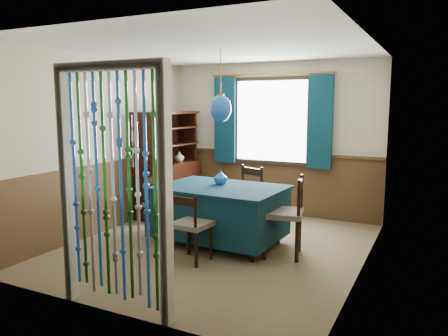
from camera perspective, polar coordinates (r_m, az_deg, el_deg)
The scene contains 22 objects.
floor at distance 5.73m, azimuth -0.94°, elevation -10.23°, with size 4.00×4.00×0.00m, color brown.
ceiling at distance 5.47m, azimuth -1.01°, elevation 15.43°, with size 4.00×4.00×0.00m, color silver.
wall_back at distance 7.29m, azimuth 6.31°, elevation 3.77°, with size 3.60×3.60×0.00m, color #C0B69D.
wall_front at distance 3.81m, azimuth -14.95°, elevation -0.63°, with size 3.60×3.60×0.00m, color #C0B69D.
wall_left at distance 6.49m, azimuth -15.25°, elevation 2.97°, with size 4.00×4.00×0.00m, color #C0B69D.
wall_right at distance 4.90m, azimuth 18.04°, elevation 1.19°, with size 4.00×4.00×0.00m, color #C0B69D.
wainscot_back at distance 7.37m, azimuth 6.17°, elevation -2.06°, with size 3.60×3.60×0.00m, color #4A331C.
wainscot_front at distance 4.01m, azimuth -14.40°, elevation -11.25°, with size 3.60×3.60×0.00m, color #4A331C.
wainscot_left at distance 6.59m, azimuth -14.90°, elevation -3.55°, with size 4.00×4.00×0.00m, color #4A331C.
wainscot_right at distance 5.05m, azimuth 17.49°, elevation -7.27°, with size 4.00×4.00×0.00m, color #4A331C.
window at distance 7.22m, azimuth 6.21°, elevation 6.12°, with size 1.32×0.12×1.42m, color black.
doorway at distance 3.89m, azimuth -14.26°, elevation -3.42°, with size 1.16×0.12×2.18m, color silver, non-canonical shape.
dining_table at distance 5.72m, azimuth -0.41°, elevation -5.62°, with size 1.65×1.19×0.77m.
chair_near at distance 5.10m, azimuth -4.40°, elevation -7.45°, with size 0.43×0.42×0.82m.
chair_far at distance 6.36m, azimuth 2.66°, elevation -3.75°, with size 0.59×0.57×0.93m.
chair_left at distance 6.23m, azimuth -8.52°, elevation -4.59°, with size 0.46×0.48×0.82m.
chair_right at distance 5.32m, azimuth 8.04°, elevation -5.99°, with size 0.55×0.57×0.97m.
sideboard at distance 7.36m, azimuth -7.41°, elevation -1.35°, with size 0.55×1.34×1.70m.
pendant_lamp at distance 5.55m, azimuth -0.43°, elevation 7.81°, with size 0.27×0.27×0.90m.
vase_table at distance 5.79m, azimuth -0.46°, elevation -1.28°, with size 0.17×0.17×0.18m, color #164698.
bowl_shelf at distance 7.05m, azimuth -8.20°, elevation 3.11°, with size 0.21×0.21×0.05m, color beige.
vase_sideboard at distance 7.52m, azimuth -5.85°, elevation 1.57°, with size 0.17×0.17×0.18m, color beige.
Camera 1 is at (2.50, -4.82, 1.83)m, focal length 35.00 mm.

